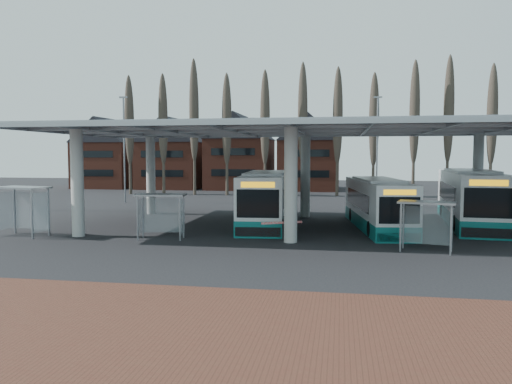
% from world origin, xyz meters
% --- Properties ---
extents(ground, '(140.00, 140.00, 0.00)m').
position_xyz_m(ground, '(0.00, 0.00, 0.00)').
color(ground, black).
rests_on(ground, ground).
extents(brick_strip, '(70.00, 10.00, 0.03)m').
position_xyz_m(brick_strip, '(0.00, -12.00, 0.01)').
color(brick_strip, '#4E2C1F').
rests_on(brick_strip, ground).
extents(station_canopy, '(32.00, 16.00, 6.34)m').
position_xyz_m(station_canopy, '(0.00, 8.00, 5.68)').
color(station_canopy, '#BBBBB6').
rests_on(station_canopy, ground).
extents(poplar_row, '(45.10, 1.10, 14.50)m').
position_xyz_m(poplar_row, '(0.00, 33.00, 8.78)').
color(poplar_row, '#473D33').
rests_on(poplar_row, ground).
extents(townhouse_row, '(36.80, 10.30, 12.25)m').
position_xyz_m(townhouse_row, '(-15.75, 44.00, 5.94)').
color(townhouse_row, brown).
rests_on(townhouse_row, ground).
extents(lamp_post_a, '(0.80, 0.16, 10.17)m').
position_xyz_m(lamp_post_a, '(-18.00, 22.00, 5.34)').
color(lamp_post_a, slate).
rests_on(lamp_post_a, ground).
extents(lamp_post_b, '(0.80, 0.16, 10.17)m').
position_xyz_m(lamp_post_b, '(6.00, 26.00, 5.34)').
color(lamp_post_b, slate).
rests_on(lamp_post_b, ground).
extents(bus_1, '(3.62, 12.64, 3.47)m').
position_xyz_m(bus_1, '(-2.37, 9.64, 1.63)').
color(bus_1, white).
rests_on(bus_1, ground).
extents(bus_2, '(3.80, 11.42, 3.11)m').
position_xyz_m(bus_2, '(4.84, 8.65, 1.47)').
color(bus_2, white).
rests_on(bus_2, ground).
extents(bus_3, '(4.02, 13.23, 3.62)m').
position_xyz_m(bus_3, '(10.99, 11.46, 1.70)').
color(bus_3, white).
rests_on(bus_3, ground).
extents(shelter_0, '(3.26, 2.12, 2.79)m').
position_xyz_m(shelter_0, '(-15.07, 2.20, 2.03)').
color(shelter_0, gray).
rests_on(shelter_0, ground).
extents(shelter_1, '(2.79, 1.63, 2.47)m').
position_xyz_m(shelter_1, '(-7.06, 2.46, 1.79)').
color(shelter_1, gray).
rests_on(shelter_1, ground).
extents(shelter_2, '(2.80, 1.85, 2.39)m').
position_xyz_m(shelter_2, '(6.59, 1.10, 1.74)').
color(shelter_2, gray).
rests_on(shelter_2, ground).
extents(barrier, '(2.09, 1.12, 1.14)m').
position_xyz_m(barrier, '(-0.50, 2.92, 0.89)').
color(barrier, black).
rests_on(barrier, ground).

